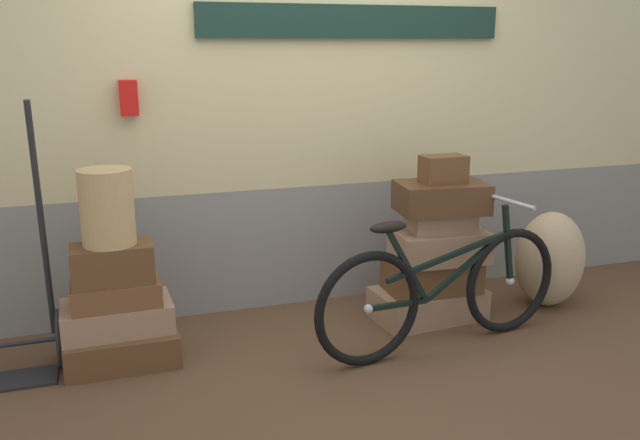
{
  "coord_description": "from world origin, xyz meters",
  "views": [
    {
      "loc": [
        -1.24,
        -3.34,
        1.69
      ],
      "look_at": [
        -0.09,
        0.12,
        0.74
      ],
      "focal_mm": 37.98,
      "sensor_mm": 36.0,
      "label": 1
    }
  ],
  "objects_px": {
    "suitcase_2": "(116,293)",
    "suitcase_6": "(439,246)",
    "suitcase_1": "(117,316)",
    "burlap_sack": "(550,259)",
    "suitcase_5": "(432,275)",
    "suitcase_9": "(443,169)",
    "suitcase_4": "(428,303)",
    "suitcase_7": "(440,221)",
    "luggage_trolley": "(12,318)",
    "bicycle": "(442,291)",
    "suitcase_0": "(122,347)",
    "suitcase_8": "(441,197)",
    "wicker_basket": "(107,207)",
    "suitcase_3": "(112,264)"
  },
  "relations": [
    {
      "from": "suitcase_8",
      "to": "wicker_basket",
      "type": "distance_m",
      "value": 1.92
    },
    {
      "from": "suitcase_4",
      "to": "suitcase_6",
      "type": "height_order",
      "value": "suitcase_6"
    },
    {
      "from": "suitcase_5",
      "to": "suitcase_3",
      "type": "bearing_deg",
      "value": -177.66
    },
    {
      "from": "burlap_sack",
      "to": "suitcase_2",
      "type": "bearing_deg",
      "value": 179.56
    },
    {
      "from": "suitcase_1",
      "to": "suitcase_9",
      "type": "xyz_separation_m",
      "value": [
        1.92,
        -0.05,
        0.71
      ]
    },
    {
      "from": "suitcase_5",
      "to": "suitcase_8",
      "type": "xyz_separation_m",
      "value": [
        0.03,
        -0.03,
        0.5
      ]
    },
    {
      "from": "suitcase_2",
      "to": "suitcase_7",
      "type": "height_order",
      "value": "suitcase_7"
    },
    {
      "from": "suitcase_8",
      "to": "bicycle",
      "type": "bearing_deg",
      "value": -107.76
    },
    {
      "from": "suitcase_2",
      "to": "wicker_basket",
      "type": "bearing_deg",
      "value": 141.62
    },
    {
      "from": "suitcase_8",
      "to": "suitcase_3",
      "type": "bearing_deg",
      "value": -173.56
    },
    {
      "from": "wicker_basket",
      "to": "burlap_sack",
      "type": "height_order",
      "value": "wicker_basket"
    },
    {
      "from": "suitcase_4",
      "to": "suitcase_9",
      "type": "height_order",
      "value": "suitcase_9"
    },
    {
      "from": "suitcase_2",
      "to": "suitcase_5",
      "type": "xyz_separation_m",
      "value": [
        1.88,
        0.01,
        -0.11
      ]
    },
    {
      "from": "suitcase_0",
      "to": "suitcase_3",
      "type": "height_order",
      "value": "suitcase_3"
    },
    {
      "from": "suitcase_0",
      "to": "wicker_basket",
      "type": "xyz_separation_m",
      "value": [
        -0.02,
        0.01,
        0.78
      ]
    },
    {
      "from": "suitcase_6",
      "to": "burlap_sack",
      "type": "height_order",
      "value": "burlap_sack"
    },
    {
      "from": "suitcase_6",
      "to": "bicycle",
      "type": "height_order",
      "value": "bicycle"
    },
    {
      "from": "suitcase_1",
      "to": "burlap_sack",
      "type": "bearing_deg",
      "value": -2.69
    },
    {
      "from": "suitcase_0",
      "to": "suitcase_6",
      "type": "bearing_deg",
      "value": -0.34
    },
    {
      "from": "suitcase_3",
      "to": "suitcase_6",
      "type": "distance_m",
      "value": 1.93
    },
    {
      "from": "suitcase_9",
      "to": "bicycle",
      "type": "distance_m",
      "value": 0.74
    },
    {
      "from": "wicker_basket",
      "to": "suitcase_8",
      "type": "bearing_deg",
      "value": -0.78
    },
    {
      "from": "suitcase_4",
      "to": "suitcase_7",
      "type": "distance_m",
      "value": 0.55
    },
    {
      "from": "wicker_basket",
      "to": "luggage_trolley",
      "type": "relative_size",
      "value": 0.28
    },
    {
      "from": "suitcase_6",
      "to": "bicycle",
      "type": "relative_size",
      "value": 0.35
    },
    {
      "from": "suitcase_1",
      "to": "suitcase_8",
      "type": "bearing_deg",
      "value": -3.08
    },
    {
      "from": "luggage_trolley",
      "to": "bicycle",
      "type": "xyz_separation_m",
      "value": [
        2.27,
        -0.42,
        0.03
      ]
    },
    {
      "from": "suitcase_5",
      "to": "suitcase_9",
      "type": "distance_m",
      "value": 0.67
    },
    {
      "from": "suitcase_0",
      "to": "luggage_trolley",
      "type": "relative_size",
      "value": 0.41
    },
    {
      "from": "suitcase_1",
      "to": "suitcase_7",
      "type": "distance_m",
      "value": 1.96
    },
    {
      "from": "suitcase_1",
      "to": "suitcase_5",
      "type": "xyz_separation_m",
      "value": [
        1.89,
        -0.02,
        0.03
      ]
    },
    {
      "from": "suitcase_2",
      "to": "suitcase_6",
      "type": "relative_size",
      "value": 0.81
    },
    {
      "from": "suitcase_7",
      "to": "suitcase_8",
      "type": "distance_m",
      "value": 0.15
    },
    {
      "from": "suitcase_4",
      "to": "suitcase_6",
      "type": "relative_size",
      "value": 1.2
    },
    {
      "from": "suitcase_3",
      "to": "suitcase_5",
      "type": "bearing_deg",
      "value": -0.45
    },
    {
      "from": "suitcase_8",
      "to": "luggage_trolley",
      "type": "xyz_separation_m",
      "value": [
        -2.43,
        0.06,
        -0.48
      ]
    },
    {
      "from": "suitcase_2",
      "to": "suitcase_8",
      "type": "relative_size",
      "value": 0.87
    },
    {
      "from": "luggage_trolley",
      "to": "bicycle",
      "type": "relative_size",
      "value": 0.89
    },
    {
      "from": "burlap_sack",
      "to": "suitcase_3",
      "type": "bearing_deg",
      "value": 179.72
    },
    {
      "from": "suitcase_2",
      "to": "bicycle",
      "type": "relative_size",
      "value": 0.28
    },
    {
      "from": "luggage_trolley",
      "to": "suitcase_5",
      "type": "bearing_deg",
      "value": -0.75
    },
    {
      "from": "suitcase_3",
      "to": "burlap_sack",
      "type": "distance_m",
      "value": 2.75
    },
    {
      "from": "suitcase_0",
      "to": "suitcase_4",
      "type": "xyz_separation_m",
      "value": [
        1.87,
        0.04,
        0.01
      ]
    },
    {
      "from": "suitcase_6",
      "to": "wicker_basket",
      "type": "xyz_separation_m",
      "value": [
        -1.93,
        0.02,
        0.39
      ]
    },
    {
      "from": "suitcase_0",
      "to": "bicycle",
      "type": "xyz_separation_m",
      "value": [
        1.74,
        -0.37,
        0.25
      ]
    },
    {
      "from": "suitcase_1",
      "to": "burlap_sack",
      "type": "height_order",
      "value": "burlap_sack"
    },
    {
      "from": "suitcase_4",
      "to": "suitcase_5",
      "type": "bearing_deg",
      "value": -66.56
    },
    {
      "from": "suitcase_7",
      "to": "suitcase_9",
      "type": "height_order",
      "value": "suitcase_9"
    },
    {
      "from": "suitcase_2",
      "to": "suitcase_9",
      "type": "relative_size",
      "value": 1.74
    },
    {
      "from": "suitcase_0",
      "to": "burlap_sack",
      "type": "distance_m",
      "value": 2.73
    }
  ]
}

